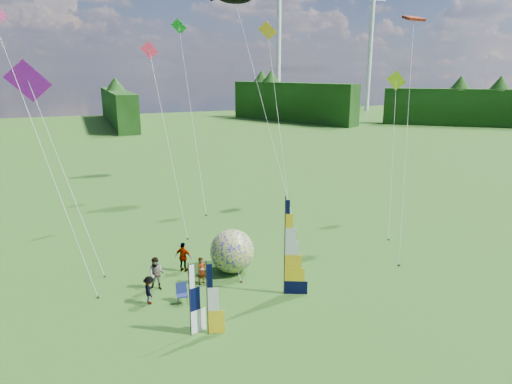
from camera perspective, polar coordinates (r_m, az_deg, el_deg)
name	(u,v)px	position (r m, az deg, el deg)	size (l,w,h in m)	color
ground	(306,321)	(22.81, 6.32, -15.72)	(220.00, 220.00, 0.00)	#285320
treeline_ring	(309,243)	(21.04, 6.64, -6.33)	(210.00, 210.00, 8.00)	#204C1A
turbine_left	(370,57)	(137.50, 14.03, 16.08)	(8.00, 1.20, 30.00)	silver
turbine_right	(279,56)	(131.06, 2.84, 16.56)	(8.00, 1.20, 30.00)	silver
feather_banner_main	(285,248)	(24.00, 3.61, -7.02)	(1.41, 0.10, 5.25)	black
side_banner_left	(207,300)	(21.01, -6.11, -13.23)	(0.96, 0.10, 3.43)	yellow
side_banner_far	(190,301)	(21.01, -8.28, -13.35)	(1.00, 0.10, 3.40)	white
bol_inflatable	(232,251)	(27.09, -3.01, -7.38)	(2.60, 2.60, 2.60)	#000587
spectator_a	(202,271)	(25.95, -6.82, -9.75)	(0.58, 0.38, 1.58)	#66594C
spectator_b	(156,274)	(25.68, -12.34, -9.95)	(0.91, 0.45, 1.86)	#66594C
spectator_c	(149,290)	(24.41, -13.21, -11.86)	(0.96, 0.36, 1.49)	#66594C
spectator_d	(183,257)	(27.61, -9.06, -8.02)	(1.05, 0.43, 1.80)	#66594C
camp_chair	(182,294)	(24.23, -9.22, -12.45)	(0.60, 0.60, 1.05)	#141F4E
kite_whale	(261,89)	(40.96, 0.67, 12.77)	(4.10, 15.65, 19.96)	black
kite_rainbow_delta	(63,157)	(29.49, -22.97, 4.00)	(7.63, 11.06, 13.16)	red
kite_parafoil	(408,121)	(31.72, 18.47, 8.40)	(8.59, 10.18, 16.74)	#C11E01
small_kite_red	(167,133)	(34.55, -11.03, 7.28)	(3.02, 9.75, 14.23)	#F6264E
small_kite_orange	(279,114)	(38.13, 2.85, 9.75)	(3.85, 10.26, 16.20)	#FFAF1D
small_kite_yellow	(393,146)	(36.06, 16.80, 5.55)	(7.58, 9.32, 12.12)	#BFD616
small_kite_pink	(43,142)	(26.60, -25.13, 5.72)	(6.52, 8.80, 15.94)	#FF3895
small_kite_green	(191,107)	(41.43, -8.09, 10.47)	(3.27, 13.30, 16.82)	#12A324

